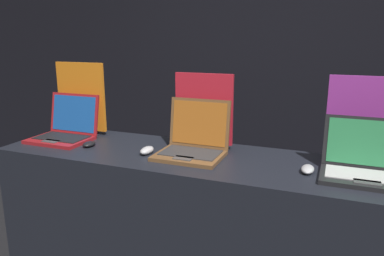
{
  "coord_description": "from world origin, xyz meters",
  "views": [
    {
      "loc": [
        0.69,
        -1.46,
        1.55
      ],
      "look_at": [
        0.0,
        0.3,
        1.09
      ],
      "focal_mm": 35.0,
      "sensor_mm": 36.0,
      "label": 1
    }
  ],
  "objects": [
    {
      "name": "mouse_back",
      "position": [
        0.59,
        0.26,
        0.95
      ],
      "size": [
        0.06,
        0.11,
        0.03
      ],
      "color": "#B2B2B7",
      "rests_on": "display_counter"
    },
    {
      "name": "mouse_front",
      "position": [
        -0.61,
        0.23,
        0.95
      ],
      "size": [
        0.06,
        0.09,
        0.03
      ],
      "color": "black",
      "rests_on": "display_counter"
    },
    {
      "name": "display_counter",
      "position": [
        0.0,
        0.3,
        0.47
      ],
      "size": [
        2.14,
        0.59,
        0.94
      ],
      "color": "black",
      "rests_on": "ground_plane"
    },
    {
      "name": "mouse_middle",
      "position": [
        -0.23,
        0.23,
        0.96
      ],
      "size": [
        0.06,
        0.11,
        0.04
      ],
      "color": "#B2B2B7",
      "rests_on": "display_counter"
    },
    {
      "name": "promo_stand_middle",
      "position": [
        0.0,
        0.48,
        1.14
      ],
      "size": [
        0.34,
        0.07,
        0.42
      ],
      "color": "black",
      "rests_on": "display_counter"
    },
    {
      "name": "promo_stand_front",
      "position": [
        -0.84,
        0.48,
        1.16
      ],
      "size": [
        0.35,
        0.07,
        0.46
      ],
      "color": "black",
      "rests_on": "display_counter"
    },
    {
      "name": "wall_back",
      "position": [
        0.0,
        2.1,
        1.4
      ],
      "size": [
        8.0,
        0.05,
        2.8
      ],
      "color": "black",
      "rests_on": "ground_plane"
    },
    {
      "name": "promo_stand_back",
      "position": [
        0.84,
        0.5,
        1.14
      ],
      "size": [
        0.38,
        0.07,
        0.43
      ],
      "color": "black",
      "rests_on": "display_counter"
    },
    {
      "name": "laptop_front",
      "position": [
        -0.84,
        0.31,
        1.0
      ],
      "size": [
        0.35,
        0.31,
        0.27
      ],
      "color": "maroon",
      "rests_on": "display_counter"
    },
    {
      "name": "laptop_back",
      "position": [
        0.84,
        0.29,
        1.0
      ],
      "size": [
        0.38,
        0.29,
        0.25
      ],
      "color": "black",
      "rests_on": "display_counter"
    },
    {
      "name": "laptop_middle",
      "position": [
        0.0,
        0.32,
        1.0
      ],
      "size": [
        0.34,
        0.31,
        0.28
      ],
      "color": "brown",
      "rests_on": "display_counter"
    }
  ]
}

